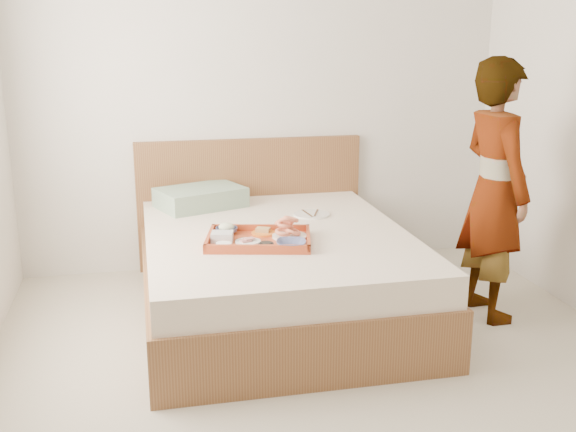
# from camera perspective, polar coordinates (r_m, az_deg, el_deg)

# --- Properties ---
(ground) EXTENTS (3.50, 4.00, 0.01)m
(ground) POSITION_cam_1_polar(r_m,az_deg,el_deg) (3.45, 4.28, -14.29)
(ground) COLOR beige
(ground) RESTS_ON ground
(wall_back) EXTENTS (3.50, 0.01, 2.60)m
(wall_back) POSITION_cam_1_polar(r_m,az_deg,el_deg) (4.97, -2.11, 10.54)
(wall_back) COLOR silver
(wall_back) RESTS_ON ground
(bed) EXTENTS (1.65, 2.00, 0.53)m
(bed) POSITION_cam_1_polar(r_m,az_deg,el_deg) (4.21, -0.96, -4.76)
(bed) COLOR brown
(bed) RESTS_ON ground
(headboard) EXTENTS (1.65, 0.06, 0.95)m
(headboard) POSITION_cam_1_polar(r_m,az_deg,el_deg) (5.06, -3.16, 1.13)
(headboard) COLOR brown
(headboard) RESTS_ON ground
(pillow) EXTENTS (0.66, 0.55, 0.13)m
(pillow) POSITION_cam_1_polar(r_m,az_deg,el_deg) (4.73, -7.31, 1.55)
(pillow) COLOR gray
(pillow) RESTS_ON bed
(tray) EXTENTS (0.66, 0.54, 0.05)m
(tray) POSITION_cam_1_polar(r_m,az_deg,el_deg) (3.89, -2.45, -1.90)
(tray) COLOR #AE3A23
(tray) RESTS_ON bed
(prawn_plate) EXTENTS (0.24, 0.24, 0.01)m
(prawn_plate) POSITION_cam_1_polar(r_m,az_deg,el_deg) (3.95, 0.13, -1.70)
(prawn_plate) COLOR white
(prawn_plate) RESTS_ON tray
(navy_bowl_big) EXTENTS (0.20, 0.20, 0.04)m
(navy_bowl_big) POSITION_cam_1_polar(r_m,az_deg,el_deg) (3.76, 0.27, -2.36)
(navy_bowl_big) COLOR #131840
(navy_bowl_big) RESTS_ON tray
(sauce_dish) EXTENTS (0.10, 0.10, 0.03)m
(sauce_dish) POSITION_cam_1_polar(r_m,az_deg,el_deg) (3.74, -1.85, -2.52)
(sauce_dish) COLOR black
(sauce_dish) RESTS_ON tray
(meat_plate) EXTENTS (0.17, 0.17, 0.01)m
(meat_plate) POSITION_cam_1_polar(r_m,az_deg,el_deg) (3.86, -3.35, -2.16)
(meat_plate) COLOR white
(meat_plate) RESTS_ON tray
(bread_plate) EXTENTS (0.17, 0.17, 0.01)m
(bread_plate) POSITION_cam_1_polar(r_m,az_deg,el_deg) (4.02, -2.05, -1.43)
(bread_plate) COLOR orange
(bread_plate) RESTS_ON tray
(salad_bowl) EXTENTS (0.15, 0.15, 0.04)m
(salad_bowl) POSITION_cam_1_polar(r_m,az_deg,el_deg) (4.03, -5.15, -1.21)
(salad_bowl) COLOR #131840
(salad_bowl) RESTS_ON tray
(plastic_tub) EXTENTS (0.14, 0.13, 0.05)m
(plastic_tub) POSITION_cam_1_polar(r_m,az_deg,el_deg) (3.89, -5.52, -1.73)
(plastic_tub) COLOR silver
(plastic_tub) RESTS_ON tray
(cheese_round) EXTENTS (0.10, 0.10, 0.03)m
(cheese_round) POSITION_cam_1_polar(r_m,az_deg,el_deg) (3.77, -5.39, -2.46)
(cheese_round) COLOR white
(cheese_round) RESTS_ON tray
(dinner_plate) EXTENTS (0.28, 0.28, 0.01)m
(dinner_plate) POSITION_cam_1_polar(r_m,az_deg,el_deg) (4.49, 1.99, 0.13)
(dinner_plate) COLOR white
(dinner_plate) RESTS_ON bed
(person) EXTENTS (0.41, 0.59, 1.57)m
(person) POSITION_cam_1_polar(r_m,az_deg,el_deg) (4.24, 16.87, 2.04)
(person) COLOR white
(person) RESTS_ON ground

